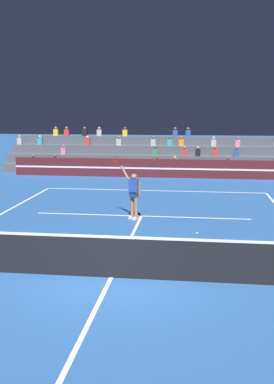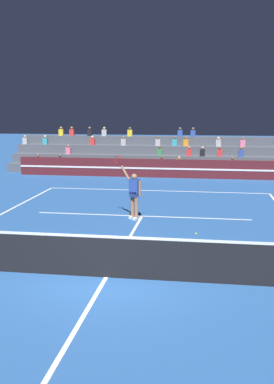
# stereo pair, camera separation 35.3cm
# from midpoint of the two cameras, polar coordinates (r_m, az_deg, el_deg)

# --- Properties ---
(ground_plane) EXTENTS (120.00, 120.00, 0.00)m
(ground_plane) POSITION_cam_midpoint_polar(r_m,az_deg,el_deg) (11.20, -4.21, -10.78)
(ground_plane) COLOR #285699
(court_lines) EXTENTS (11.10, 23.90, 0.01)m
(court_lines) POSITION_cam_midpoint_polar(r_m,az_deg,el_deg) (11.20, -4.21, -10.76)
(court_lines) COLOR white
(court_lines) RESTS_ON ground
(tennis_net) EXTENTS (12.00, 0.10, 1.10)m
(tennis_net) POSITION_cam_midpoint_polar(r_m,az_deg,el_deg) (11.02, -4.25, -8.14)
(tennis_net) COLOR black
(tennis_net) RESTS_ON ground
(sponsor_banner_wall) EXTENTS (18.00, 0.26, 1.10)m
(sponsor_banner_wall) POSITION_cam_midpoint_polar(r_m,az_deg,el_deg) (26.88, 2.66, 3.02)
(sponsor_banner_wall) COLOR #51191E
(sponsor_banner_wall) RESTS_ON ground
(bleacher_stand) EXTENTS (20.73, 3.80, 2.83)m
(bleacher_stand) POSITION_cam_midpoint_polar(r_m,az_deg,el_deg) (29.99, 3.14, 4.35)
(bleacher_stand) COLOR #4C515B
(bleacher_stand) RESTS_ON ground
(tennis_player) EXTENTS (1.12, 0.61, 2.40)m
(tennis_player) POSITION_cam_midpoint_polar(r_m,az_deg,el_deg) (16.64, -1.07, -0.13)
(tennis_player) COLOR #9E7051
(tennis_player) RESTS_ON ground
(tennis_ball) EXTENTS (0.07, 0.07, 0.07)m
(tennis_ball) POSITION_cam_midpoint_polar(r_m,az_deg,el_deg) (14.91, 6.95, -5.23)
(tennis_ball) COLOR #C6DB33
(tennis_ball) RESTS_ON ground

